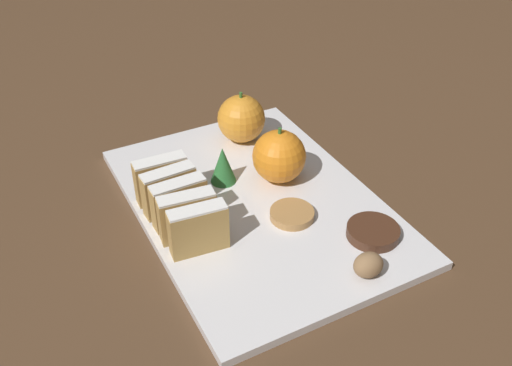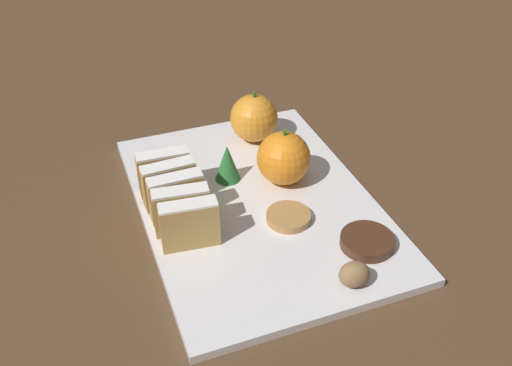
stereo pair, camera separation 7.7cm
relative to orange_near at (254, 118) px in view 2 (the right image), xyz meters
The scene contains 13 objects.
ground_plane 0.17m from the orange_near, 109.55° to the right, with size 6.00×6.00×0.00m, color #513823.
serving_platter 0.17m from the orange_near, 109.55° to the right, with size 0.31×0.44×0.01m.
stollen_slice_front 0.26m from the orange_near, 127.99° to the right, with size 0.07×0.03×0.06m.
stollen_slice_second 0.24m from the orange_near, 132.75° to the right, with size 0.07×0.03×0.06m.
stollen_slice_third 0.22m from the orange_near, 137.90° to the right, with size 0.07×0.02×0.06m.
stollen_slice_fourth 0.20m from the orange_near, 144.61° to the right, with size 0.07×0.03×0.06m.
stollen_slice_fifth 0.19m from the orange_near, 152.15° to the right, with size 0.07×0.03×0.06m.
orange_near is the anchor object (origin of this frame).
orange_far 0.12m from the orange_near, 90.41° to the right, with size 0.08×0.08×0.08m.
walnut 0.34m from the orange_near, 90.69° to the right, with size 0.04×0.03×0.03m.
chocolate_cookie 0.29m from the orange_near, 81.40° to the right, with size 0.07×0.07×0.01m.
gingerbread_cookie 0.21m from the orange_near, 97.92° to the right, with size 0.06×0.06×0.01m.
evergreen_sprig 0.12m from the orange_near, 129.59° to the right, with size 0.04×0.04×0.06m.
Camera 2 is at (-0.22, -0.58, 0.50)m, focal length 40.00 mm.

